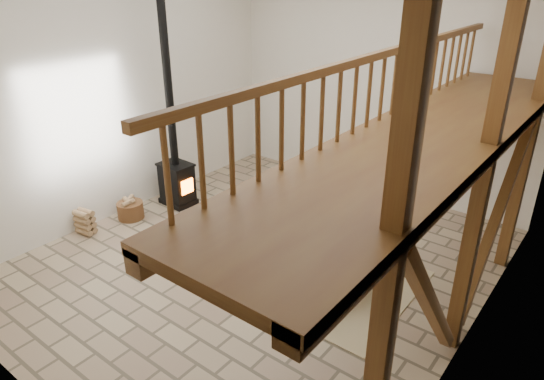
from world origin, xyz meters
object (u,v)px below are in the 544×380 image
Objects in this scene: wood_stove at (175,155)px; log_basket at (130,209)px; dining_table at (316,257)px; log_stack at (85,222)px.

wood_stove reaches higher than log_basket.
dining_table is at bearing -5.31° from wood_stove.
log_stack is (-4.32, -1.46, -0.16)m from dining_table.
log_stack is (-0.16, -0.93, 0.06)m from log_basket.
log_basket is 0.95m from log_stack.
log_stack is at bearing -99.73° from log_basket.
log_stack is (-0.42, -2.00, -0.86)m from wood_stove.
log_basket is at bearing -100.96° from wood_stove.
dining_table is at bearing 18.71° from log_stack.
wood_stove is at bearing -176.03° from dining_table.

